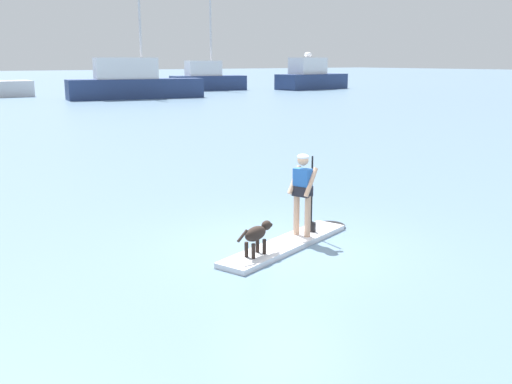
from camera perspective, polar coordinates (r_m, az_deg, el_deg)
The scene contains 7 objects.
ground_plane at distance 11.33m, azimuth 2.91°, elevation -5.36°, with size 400.00×400.00×0.00m, color slate.
paddleboard at distance 11.50m, azimuth 3.56°, elevation -4.83°, with size 3.75×1.77×0.10m.
person_paddler at distance 11.53m, azimuth 4.57°, elevation 0.33°, with size 0.67×0.58×1.64m.
dog at distance 10.47m, azimuth 0.11°, elevation -4.10°, with size 0.98×0.40×0.57m.
moored_boat_outer at distance 56.23m, azimuth -11.78°, elevation 10.28°, with size 12.65×4.48×10.16m.
moored_boat_far_starboard at distance 70.88m, azimuth -4.77°, elevation 10.87°, with size 9.09×4.60×12.34m.
moored_boat_center at distance 73.68m, azimuth 5.34°, elevation 11.01°, with size 9.72×4.50×4.43m.
Camera 1 is at (-6.64, -8.49, 3.51)m, focal length 41.28 mm.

